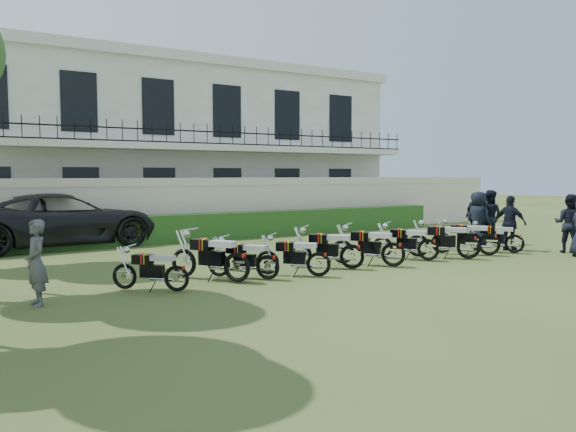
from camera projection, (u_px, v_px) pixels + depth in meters
name	position (u px, v px, depth m)	size (l,w,h in m)	color
ground	(339.00, 266.00, 14.88)	(100.00, 100.00, 0.00)	#37461C
perimeter_wall	(215.00, 207.00, 21.59)	(30.00, 0.35, 2.30)	beige
hedge	(247.00, 225.00, 21.48)	(18.00, 0.60, 1.00)	#224619
building	(162.00, 147.00, 26.46)	(20.40, 9.60, 7.40)	white
motorcycle_0	(177.00, 272.00, 11.52)	(1.30, 1.23, 0.93)	black
motorcycle_1	(237.00, 260.00, 12.47)	(1.22, 1.83, 1.15)	black
motorcycle_2	(268.00, 261.00, 12.82)	(1.23, 1.43, 0.98)	black
motorcycle_3	(319.00, 258.00, 13.19)	(1.37, 1.34, 1.00)	black
motorcycle_4	(352.00, 250.00, 14.24)	(1.46, 1.48, 1.08)	black
motorcycle_5	(393.00, 248.00, 14.60)	(1.27, 1.68, 1.10)	black
motorcycle_6	(428.00, 244.00, 15.65)	(1.13, 1.65, 1.04)	black
motorcycle_7	(469.00, 242.00, 15.93)	(1.42, 1.62, 1.12)	black
motorcycle_8	(489.00, 239.00, 16.65)	(1.34, 1.62, 1.09)	black
motorcycle_9	(515.00, 239.00, 17.16)	(1.16, 1.49, 0.98)	black
suv	(62.00, 220.00, 18.73)	(3.01, 6.53, 1.81)	black
inspector	(36.00, 263.00, 10.32)	(0.59, 0.38, 1.61)	#515256
officer_1	(569.00, 223.00, 17.36)	(0.89, 0.69, 1.82)	black
officer_2	(510.00, 223.00, 17.80)	(1.03, 0.43, 1.76)	black
officer_3	(479.00, 219.00, 19.03)	(0.91, 0.59, 1.86)	black
officer_4	(489.00, 217.00, 19.45)	(0.92, 0.72, 1.89)	black
officer_5	(474.00, 217.00, 20.28)	(1.05, 0.44, 1.79)	black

